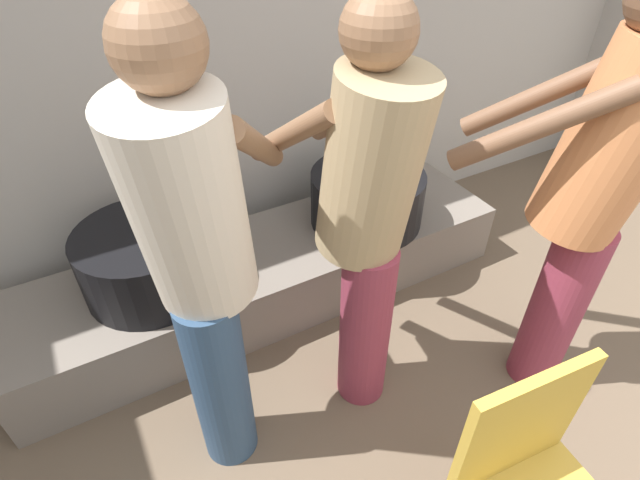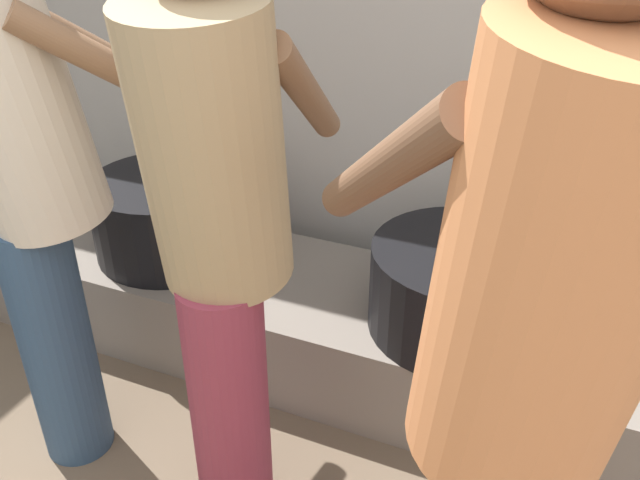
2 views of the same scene
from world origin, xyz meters
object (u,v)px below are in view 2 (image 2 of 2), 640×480
cook_in_orange_shirt (529,379)px  cook_in_tan_shirt (219,223)px  cooking_pot_secondary (170,215)px  cooking_pot_main (463,288)px  cook_in_cream_shirt (28,169)px

cook_in_orange_shirt → cook_in_tan_shirt: cook_in_orange_shirt is taller
cook_in_tan_shirt → cooking_pot_secondary: bearing=134.0°
cooking_pot_secondary → cook_in_tan_shirt: cook_in_tan_shirt is taller
cooking_pot_main → cooking_pot_secondary: size_ratio=0.98×
cooking_pot_secondary → cooking_pot_main: bearing=-2.3°
cook_in_orange_shirt → cook_in_tan_shirt: size_ratio=1.05×
cooking_pot_main → cooking_pot_secondary: cooking_pot_secondary is taller
cooking_pot_main → cooking_pot_secondary: bearing=177.7°
cooking_pot_secondary → cook_in_cream_shirt: size_ratio=0.46×
cooking_pot_main → cook_in_orange_shirt: 1.09m
cooking_pot_main → cook_in_cream_shirt: cook_in_cream_shirt is taller
cooking_pot_secondary → cook_in_cream_shirt: bearing=-82.0°
cooking_pot_secondary → cook_in_cream_shirt: 0.81m
cook_in_orange_shirt → cook_in_cream_shirt: bearing=165.2°
cooking_pot_main → cook_in_orange_shirt: bearing=-75.2°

